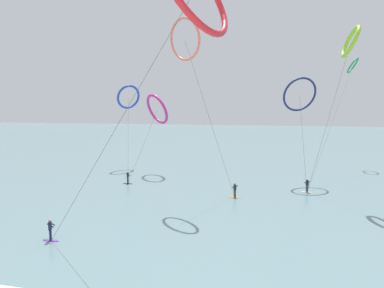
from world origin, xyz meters
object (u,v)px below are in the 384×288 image
(surfer_amber, at_px, (235,191))
(kite_magenta, at_px, (157,109))
(kite_cobalt, at_px, (128,97))
(surfer_violet, at_px, (50,231))
(kite_coral, at_px, (185,40))
(kite_lime, at_px, (351,42))
(kite_emerald, at_px, (353,66))
(surfer_ivory, at_px, (307,186))
(surfer_charcoal, at_px, (128,178))
(kite_navy, at_px, (300,95))

(surfer_amber, height_order, kite_magenta, kite_magenta)
(kite_cobalt, bearing_deg, surfer_violet, 51.69)
(kite_coral, bearing_deg, kite_lime, -132.96)
(surfer_violet, height_order, kite_coral, kite_coral)
(kite_emerald, bearing_deg, surfer_ivory, -2.22)
(surfer_amber, bearing_deg, kite_cobalt, 16.26)
(surfer_charcoal, xyz_separation_m, kite_magenta, (1.00, 8.75, 9.30))
(kite_magenta, bearing_deg, kite_coral, 160.01)
(kite_magenta, bearing_deg, surfer_charcoal, 122.41)
(surfer_ivory, height_order, kite_lime, kite_lime)
(surfer_ivory, distance_m, kite_coral, 22.39)
(kite_lime, bearing_deg, kite_emerald, 162.37)
(kite_lime, bearing_deg, surfer_charcoal, -97.20)
(surfer_amber, xyz_separation_m, kite_emerald, (17.15, 28.14, 17.01))
(surfer_violet, bearing_deg, surfer_amber, 116.84)
(surfer_violet, distance_m, kite_coral, 22.55)
(kite_navy, height_order, kite_emerald, kite_emerald)
(kite_magenta, height_order, kite_lime, kite_lime)
(surfer_violet, height_order, kite_magenta, kite_magenta)
(kite_cobalt, bearing_deg, kite_magenta, 95.41)
(kite_lime, distance_m, kite_coral, 17.81)
(surfer_charcoal, relative_size, kite_emerald, 0.07)
(surfer_charcoal, height_order, kite_magenta, kite_magenta)
(kite_coral, xyz_separation_m, kite_emerald, (22.36, 30.53, 0.41))
(kite_cobalt, bearing_deg, kite_coral, 76.53)
(kite_navy, height_order, kite_lime, kite_lime)
(surfer_ivory, xyz_separation_m, kite_navy, (-0.85, 6.05, 11.26))
(kite_magenta, height_order, kite_coral, kite_coral)
(kite_emerald, bearing_deg, surfer_violet, -14.88)
(kite_lime, relative_size, kite_cobalt, 1.26)
(kite_navy, relative_size, kite_lime, 0.75)
(kite_magenta, bearing_deg, kite_navy, -145.04)
(kite_coral, relative_size, kite_emerald, 0.77)
(surfer_violet, xyz_separation_m, kite_cobalt, (-8.68, 32.14, 11.41))
(surfer_charcoal, relative_size, kite_magenta, 0.14)
(surfer_amber, relative_size, kite_coral, 0.09)
(surfer_violet, height_order, kite_emerald, kite_emerald)
(kite_coral, bearing_deg, surfer_charcoal, 0.50)
(surfer_violet, distance_m, surfer_ivory, 28.76)
(kite_navy, bearing_deg, surfer_charcoal, -8.55)
(kite_lime, height_order, kite_emerald, kite_emerald)
(kite_navy, height_order, kite_cobalt, kite_navy)
(surfer_charcoal, bearing_deg, surfer_amber, 70.56)
(surfer_ivory, height_order, kite_cobalt, kite_cobalt)
(kite_lime, relative_size, kite_coral, 0.97)
(surfer_ivory, distance_m, kite_navy, 12.81)
(surfer_violet, relative_size, kite_cobalt, 0.11)
(surfer_amber, relative_size, surfer_violet, 1.00)
(kite_magenta, bearing_deg, kite_cobalt, 7.77)
(surfer_charcoal, xyz_separation_m, surfer_amber, (14.86, -3.22, 0.00))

